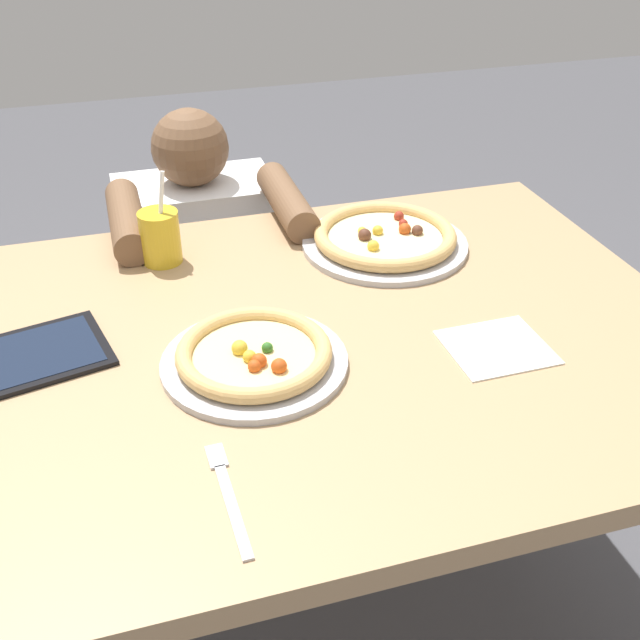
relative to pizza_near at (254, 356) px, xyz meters
The scene contains 9 objects.
ground_plane 0.77m from the pizza_near, 38.53° to the left, with size 8.00×8.00×0.00m, color #4C4C51.
dining_table 0.15m from the pizza_near, 38.53° to the left, with size 1.37×0.96×0.75m.
pizza_near is the anchor object (origin of this frame).
pizza_far 0.46m from the pizza_near, 43.55° to the left, with size 0.33×0.33×0.04m.
drink_cup_colored 0.40m from the pizza_near, 104.11° to the left, with size 0.08×0.08×0.18m.
paper_napkin 0.39m from the pizza_near, ahead, with size 0.16×0.14×0.00m, color white.
fork 0.27m from the pizza_near, 109.64° to the right, with size 0.03×0.20×0.00m.
tablet 0.36m from the pizza_near, 160.90° to the left, with size 0.27×0.22×0.01m.
diner_seated 0.81m from the pizza_near, 88.71° to the left, with size 0.41×0.52×0.93m.
Camera 1 is at (-0.25, -1.01, 1.45)m, focal length 42.77 mm.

